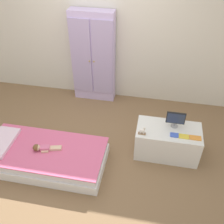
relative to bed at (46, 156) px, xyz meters
The scene contains 12 objects.
ground_plane 0.55m from the bed, 38.97° to the left, with size 10.00×10.00×0.02m, color brown.
back_wall 2.30m from the bed, 77.76° to the left, with size 6.40×0.05×2.70m, color silver.
bed is the anchor object (origin of this frame).
pillow 0.66m from the bed, behind, with size 0.32×0.58×0.05m, color silver.
doll 0.18m from the bed, 160.82° to the right, with size 0.39×0.17×0.10m.
wardrobe 1.91m from the bed, 80.45° to the left, with size 0.75×0.25×1.66m.
tv_stand 1.77m from the bed, 17.48° to the left, with size 0.91×0.48×0.47m, color silver.
tv_monitor 1.91m from the bed, 19.30° to the left, with size 0.26×0.10×0.25m.
rocking_horse_toy 1.43m from the bed, 15.71° to the left, with size 0.11×0.04×0.13m.
book_blue 1.83m from the bed, 13.52° to the left, with size 0.11×0.08×0.02m, color blue.
book_yellow 1.95m from the bed, 12.64° to the left, with size 0.14×0.09×0.01m, color gold.
book_orange 2.10m from the bed, 11.71° to the left, with size 0.16×0.09×0.01m, color orange.
Camera 1 is at (0.98, -2.61, 2.98)m, focal length 41.95 mm.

